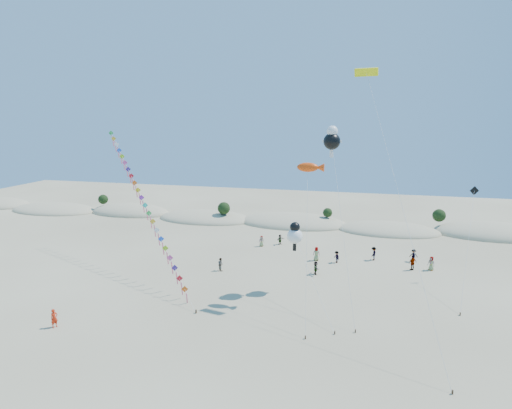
{
  "coord_description": "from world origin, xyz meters",
  "views": [
    {
      "loc": [
        11.52,
        -26.75,
        18.17
      ],
      "look_at": [
        1.26,
        14.0,
        9.62
      ],
      "focal_mm": 30.0,
      "sensor_mm": 36.0,
      "label": 1
    }
  ],
  "objects_px": {
    "kite_train": "(142,199)",
    "parafoil_kite": "(368,78)",
    "fish_kite": "(311,168)",
    "flyer_foreground": "(54,318)"
  },
  "relations": [
    {
      "from": "kite_train",
      "to": "parafoil_kite",
      "type": "relative_size",
      "value": 0.91
    },
    {
      "from": "flyer_foreground",
      "to": "kite_train",
      "type": "bearing_deg",
      "value": 22.61
    },
    {
      "from": "fish_kite",
      "to": "parafoil_kite",
      "type": "bearing_deg",
      "value": 17.17
    },
    {
      "from": "fish_kite",
      "to": "kite_train",
      "type": "bearing_deg",
      "value": 169.94
    },
    {
      "from": "kite_train",
      "to": "parafoil_kite",
      "type": "distance_m",
      "value": 28.88
    },
    {
      "from": "kite_train",
      "to": "fish_kite",
      "type": "bearing_deg",
      "value": -10.06
    },
    {
      "from": "fish_kite",
      "to": "flyer_foreground",
      "type": "bearing_deg",
      "value": -149.24
    },
    {
      "from": "fish_kite",
      "to": "parafoil_kite",
      "type": "distance_m",
      "value": 10.01
    },
    {
      "from": "parafoil_kite",
      "to": "flyer_foreground",
      "type": "height_order",
      "value": "parafoil_kite"
    },
    {
      "from": "parafoil_kite",
      "to": "kite_train",
      "type": "bearing_deg",
      "value": 175.31
    }
  ]
}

